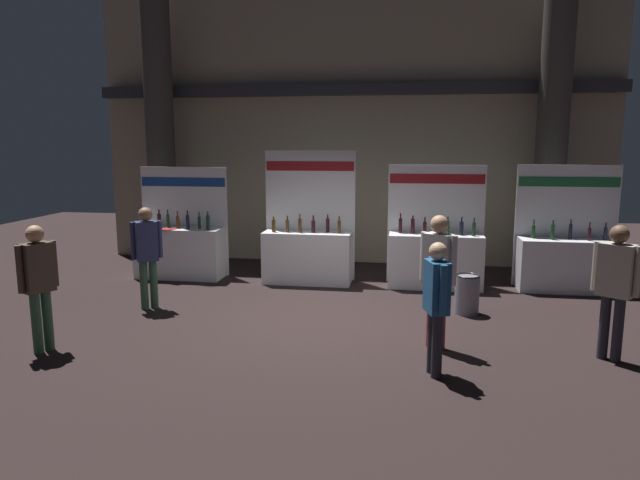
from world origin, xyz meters
TOP-DOWN VIEW (x-y plane):
  - ground_plane at (0.00, 0.00)m, footprint 24.00×24.00m
  - hall_colonnade at (0.00, 4.31)m, footprint 11.25×1.27m
  - exhibitor_booth_0 at (-3.19, 2.35)m, footprint 1.80×0.73m
  - exhibitor_booth_1 at (-0.59, 2.32)m, footprint 1.76×0.66m
  - exhibitor_booth_2 at (1.83, 2.33)m, footprint 1.81×0.66m
  - exhibitor_booth_3 at (4.21, 2.42)m, footprint 1.82×0.66m
  - trash_bin at (2.26, 0.68)m, footprint 0.38×0.38m
  - visitor_0 at (1.65, -1.88)m, footprint 0.30×0.50m
  - visitor_1 at (3.83, -1.07)m, footprint 0.47×0.42m
  - visitor_2 at (1.70, -0.95)m, footprint 0.45×0.37m
  - visitor_3 at (-2.84, 0.17)m, footprint 0.43×0.39m
  - visitor_4 at (-3.33, -1.88)m, footprint 0.36×0.48m

SIDE VIEW (x-z plane):
  - ground_plane at x=0.00m, z-range 0.00..0.00m
  - trash_bin at x=2.26m, z-range 0.00..0.63m
  - exhibitor_booth_3 at x=4.21m, z-range -0.56..1.72m
  - exhibitor_booth_0 at x=-3.19m, z-range -0.51..1.69m
  - exhibitor_booth_2 at x=1.83m, z-range -0.54..1.73m
  - exhibitor_booth_1 at x=-0.59m, z-range -0.64..1.88m
  - visitor_0 at x=1.65m, z-range 0.13..1.71m
  - visitor_4 at x=-3.33m, z-range 0.15..1.81m
  - visitor_3 at x=-2.84m, z-range 0.15..1.82m
  - visitor_1 at x=3.83m, z-range 0.16..1.87m
  - visitor_2 at x=1.70m, z-range 0.16..1.93m
  - hall_colonnade at x=0.00m, z-range -0.06..6.84m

